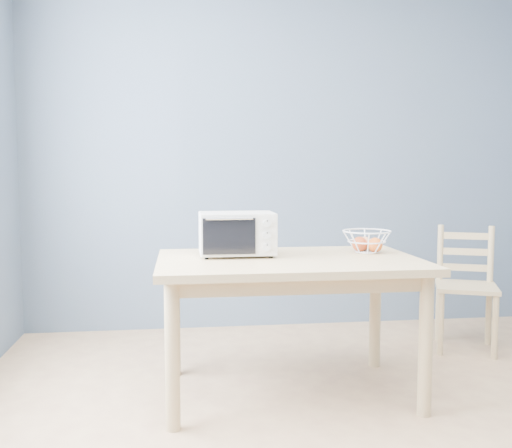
{
  "coord_description": "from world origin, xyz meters",
  "views": [
    {
      "loc": [
        -0.81,
        -2.14,
        1.21
      ],
      "look_at": [
        -0.41,
        0.92,
        0.93
      ],
      "focal_mm": 40.0,
      "sensor_mm": 36.0,
      "label": 1
    }
  ],
  "objects": [
    {
      "name": "room",
      "position": [
        0.0,
        0.0,
        1.3
      ],
      "size": [
        4.01,
        4.51,
        2.61
      ],
      "color": "tan",
      "rests_on": "ground"
    },
    {
      "name": "dining_table",
      "position": [
        -0.24,
        0.84,
        0.65
      ],
      "size": [
        1.4,
        0.9,
        0.75
      ],
      "color": "tan",
      "rests_on": "ground"
    },
    {
      "name": "toaster_oven",
      "position": [
        -0.53,
        0.96,
        0.88
      ],
      "size": [
        0.41,
        0.3,
        0.24
      ],
      "rotation": [
        0.0,
        0.0,
        0.0
      ],
      "color": "silver",
      "rests_on": "dining_table"
    },
    {
      "name": "fruit_basket",
      "position": [
        0.24,
        1.0,
        0.82
      ],
      "size": [
        0.33,
        0.33,
        0.13
      ],
      "rotation": [
        0.0,
        0.0,
        -0.23
      ],
      "color": "silver",
      "rests_on": "dining_table"
    },
    {
      "name": "dining_chair",
      "position": [
        1.12,
        1.49,
        0.41
      ],
      "size": [
        0.51,
        0.51,
        0.84
      ],
      "rotation": [
        0.0,
        0.0,
        -0.4
      ],
      "color": "tan",
      "rests_on": "ground"
    }
  ]
}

